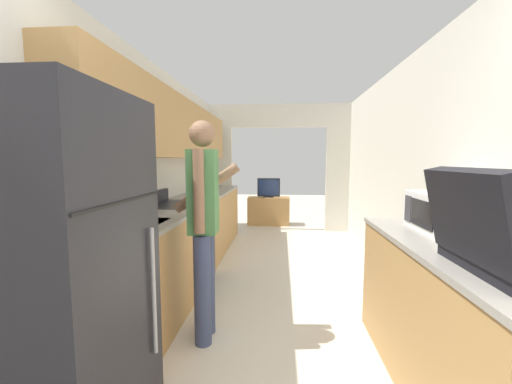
# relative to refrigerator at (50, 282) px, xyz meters

# --- Properties ---
(wall_left) EXTENTS (0.38, 7.92, 2.50)m
(wall_left) POSITION_rel_refrigerator_xyz_m (-0.32, 1.97, 0.63)
(wall_left) COLOR silver
(wall_left) RESTS_ON ground_plane
(wall_right) EXTENTS (0.06, 7.92, 2.50)m
(wall_right) POSITION_rel_refrigerator_xyz_m (2.42, 1.53, 0.39)
(wall_right) COLOR silver
(wall_right) RESTS_ON ground_plane
(wall_far_with_doorway) EXTENTS (3.16, 0.06, 2.50)m
(wall_far_with_doorway) POSITION_rel_refrigerator_xyz_m (1.01, 4.93, 0.60)
(wall_far_with_doorway) COLOR silver
(wall_far_with_doorway) RESTS_ON ground_plane
(counter_left) EXTENTS (0.62, 4.28, 0.93)m
(counter_left) POSITION_rel_refrigerator_xyz_m (-0.07, 2.62, -0.39)
(counter_left) COLOR #B2844C
(counter_left) RESTS_ON ground_plane
(counter_right) EXTENTS (0.62, 1.75, 0.93)m
(counter_right) POSITION_rel_refrigerator_xyz_m (2.09, 0.53, -0.40)
(counter_right) COLOR #B2844C
(counter_right) RESTS_ON ground_plane
(refrigerator) EXTENTS (0.78, 0.75, 1.72)m
(refrigerator) POSITION_rel_refrigerator_xyz_m (0.00, 0.00, 0.00)
(refrigerator) COLOR black
(refrigerator) RESTS_ON ground_plane
(range_oven) EXTENTS (0.66, 0.79, 1.07)m
(range_oven) POSITION_rel_refrigerator_xyz_m (-0.07, 2.06, -0.39)
(range_oven) COLOR black
(range_oven) RESTS_ON ground_plane
(person) EXTENTS (0.55, 0.38, 1.71)m
(person) POSITION_rel_refrigerator_xyz_m (0.47, 1.03, 0.07)
(person) COLOR #384266
(person) RESTS_ON ground_plane
(suitcase) EXTENTS (0.49, 0.60, 0.46)m
(suitcase) POSITION_rel_refrigerator_xyz_m (2.02, 0.09, 0.21)
(suitcase) COLOR black
(suitcase) RESTS_ON counter_right
(microwave) EXTENTS (0.37, 0.53, 0.26)m
(microwave) POSITION_rel_refrigerator_xyz_m (2.19, 0.89, 0.20)
(microwave) COLOR white
(microwave) RESTS_ON counter_right
(tv_cabinet) EXTENTS (0.90, 0.42, 0.60)m
(tv_cabinet) POSITION_rel_refrigerator_xyz_m (0.79, 5.50, -0.56)
(tv_cabinet) COLOR #B2844C
(tv_cabinet) RESTS_ON ground_plane
(television) EXTENTS (0.49, 0.16, 0.42)m
(television) POSITION_rel_refrigerator_xyz_m (0.79, 5.46, -0.05)
(television) COLOR black
(television) RESTS_ON tv_cabinet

